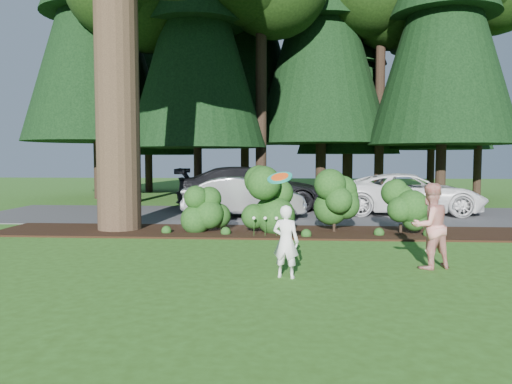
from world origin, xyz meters
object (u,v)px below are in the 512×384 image
child (286,241)px  car_silver_wagon (244,197)px  frisbee (280,177)px  car_white_suv (409,194)px  car_dark_suv (252,188)px  adult (430,226)px

child → car_silver_wagon: bearing=-63.6°
child → frisbee: frisbee is taller
car_white_suv → car_dark_suv: (-5.93, 1.00, 0.11)m
car_white_suv → car_dark_suv: 6.01m
car_silver_wagon → car_dark_suv: car_dark_suv is taller
car_silver_wagon → child: bearing=-175.0°
car_silver_wagon → frisbee: (1.43, -8.26, 1.03)m
car_white_suv → frisbee: 10.74m
frisbee → adult: bearing=10.6°
car_dark_suv → adult: size_ratio=3.61×
car_silver_wagon → adult: size_ratio=2.61×
car_dark_suv → child: car_dark_suv is taller
car_silver_wagon → frisbee: size_ratio=8.71×
child → adult: 2.91m
adult → car_white_suv: bearing=-124.3°
car_silver_wagon → adult: 8.84m
car_silver_wagon → child: car_silver_wagon is taller
car_silver_wagon → car_dark_suv: size_ratio=0.72×
car_white_suv → child: car_white_suv is taller
car_silver_wagon → adult: bearing=-156.1°
car_dark_suv → adult: bearing=-162.4°
car_white_suv → child: size_ratio=4.18×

